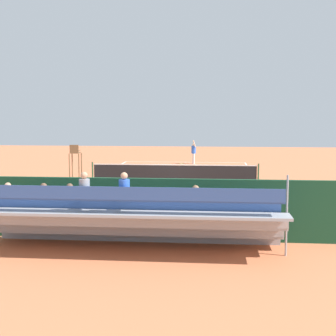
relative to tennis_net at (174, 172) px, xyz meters
The scene contains 11 objects.
ground_plane 0.50m from the tennis_net, ahead, with size 60.00×60.00×0.00m, color #CC7047.
court_line_markings 0.50m from the tennis_net, 90.00° to the right, with size 10.10×22.20×0.01m.
tennis_net is the anchor object (origin of this frame).
backdrop_wall 14.01m from the tennis_net, 90.00° to the left, with size 18.00×0.16×2.00m, color #194228.
bleacher_stand 15.36m from the tennis_net, 89.51° to the left, with size 9.06×2.40×2.48m.
umpire_chair 6.25m from the tennis_net, ahead, with size 0.67×0.67×2.14m.
courtside_bench 13.50m from the tennis_net, 100.58° to the left, with size 1.80×0.40×0.93m.
equipment_bag 13.44m from the tennis_net, 94.32° to the left, with size 0.90×0.36×0.36m, color black.
tennis_player 9.67m from the tennis_net, 94.67° to the right, with size 0.45×0.56×1.93m.
tennis_racket 9.51m from the tennis_net, 88.91° to the right, with size 0.42×0.57×0.03m.
tennis_ball_near 8.10m from the tennis_net, 91.86° to the right, with size 0.07×0.07×0.07m, color #CCDB33.
Camera 1 is at (-2.40, 29.37, 4.10)m, focal length 51.87 mm.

